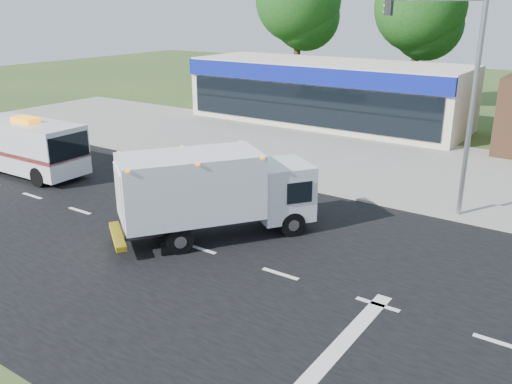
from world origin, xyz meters
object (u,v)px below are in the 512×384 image
(emergency_worker, at_px, (128,209))
(traffic_signal_pole, at_px, (456,81))
(ambulance_van, at_px, (31,146))
(ems_box_truck, at_px, (213,189))

(emergency_worker, xyz_separation_m, traffic_signal_pole, (8.15, 8.02, 4.02))
(emergency_worker, relative_size, ambulance_van, 0.32)
(traffic_signal_pole, bearing_deg, ambulance_van, -161.28)
(ambulance_van, bearing_deg, emergency_worker, -16.12)
(ambulance_van, distance_m, traffic_signal_pole, 18.20)
(emergency_worker, bearing_deg, traffic_signal_pole, 13.64)
(ems_box_truck, relative_size, ambulance_van, 1.16)
(ems_box_truck, relative_size, emergency_worker, 3.62)
(emergency_worker, height_order, ambulance_van, ambulance_van)
(ambulance_van, bearing_deg, traffic_signal_pole, 17.30)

